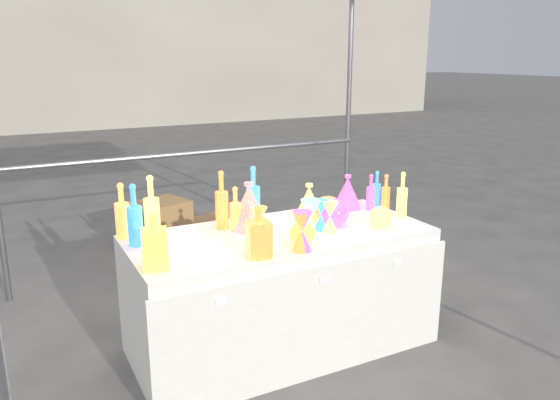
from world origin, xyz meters
name	(u,v)px	position (x,y,z in m)	size (l,w,h in m)	color
ground	(280,344)	(0.00, 0.00, 0.00)	(80.00, 80.00, 0.00)	slate
display_table	(281,291)	(0.00, -0.01, 0.37)	(1.84, 0.83, 0.75)	white
background_building	(184,12)	(4.00, 14.00, 3.00)	(14.00, 6.00, 6.00)	#BEB39E
cardboard_box_closed	(157,223)	(-0.16, 2.26, 0.21)	(0.57, 0.41, 0.41)	#A67C4B
cardboard_box_flat	(208,225)	(0.43, 2.47, 0.03)	(0.78, 0.56, 0.07)	#A67C4B
bottle_0	(122,210)	(-0.85, 0.34, 0.91)	(0.08, 0.08, 0.33)	#EA164B
bottle_1	(134,215)	(-0.82, 0.17, 0.93)	(0.08, 0.08, 0.35)	green
bottle_2	(222,200)	(-0.28, 0.24, 0.93)	(0.08, 0.08, 0.36)	#FFA01A
bottle_4	(152,207)	(-0.70, 0.24, 0.94)	(0.09, 0.09, 0.37)	#136077
bottle_6	(235,209)	(-0.22, 0.16, 0.89)	(0.07, 0.07, 0.27)	#EA164B
bottle_7	(253,194)	(-0.05, 0.27, 0.93)	(0.09, 0.09, 0.36)	green
decanter_0	(154,241)	(-0.81, -0.22, 0.90)	(0.12, 0.12, 0.29)	#EA164B
decanter_1	(259,231)	(-0.29, -0.31, 0.89)	(0.12, 0.12, 0.28)	#FFA01A
hourglass_0	(301,232)	(-0.05, -0.34, 0.86)	(0.11, 0.11, 0.22)	#FFA01A
hourglass_1	(303,231)	(-0.04, -0.34, 0.86)	(0.11, 0.11, 0.22)	blue
hourglass_2	(330,217)	(0.27, -0.13, 0.84)	(0.09, 0.09, 0.19)	#136077
hourglass_3	(310,219)	(0.10, -0.19, 0.87)	(0.12, 0.12, 0.23)	#AF235A
hourglass_4	(259,224)	(-0.17, -0.07, 0.85)	(0.10, 0.10, 0.20)	#EA164B
hourglass_5	(321,215)	(0.24, -0.07, 0.84)	(0.09, 0.09, 0.19)	green
globe_0	(302,234)	(0.01, -0.25, 0.81)	(0.15, 0.15, 0.12)	#EA164B
globe_1	(381,218)	(0.59, -0.20, 0.81)	(0.15, 0.15, 0.12)	#136077
globe_2	(328,211)	(0.35, 0.02, 0.83)	(0.19, 0.19, 0.16)	#FFA01A
globe_3	(334,214)	(0.35, -0.04, 0.83)	(0.19, 0.19, 0.15)	blue
lampshade_0	(249,206)	(-0.13, 0.15, 0.89)	(0.25, 0.25, 0.29)	gold
lampshade_2	(347,192)	(0.66, 0.26, 0.87)	(0.20, 0.20, 0.24)	blue
lampshade_3	(309,202)	(0.28, 0.14, 0.87)	(0.20, 0.20, 0.24)	#136077
bottle_8	(377,189)	(0.86, 0.19, 0.88)	(0.06, 0.06, 0.26)	green
bottle_9	(386,192)	(0.86, 0.09, 0.88)	(0.06, 0.06, 0.25)	#FFA01A
bottle_10	(371,192)	(0.77, 0.15, 0.88)	(0.06, 0.06, 0.25)	blue
bottle_11	(402,194)	(0.86, -0.08, 0.90)	(0.07, 0.07, 0.30)	#136077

